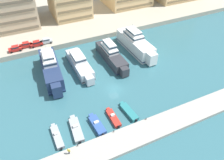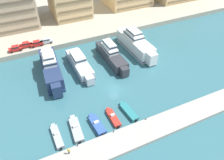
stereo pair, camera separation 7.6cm
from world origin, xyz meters
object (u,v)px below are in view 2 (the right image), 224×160
object	(u,v)px
yacht_charcoal_mid_left	(111,55)
motorboat_grey_far_left	(57,136)
motorboat_grey_left	(76,129)
yacht_silver_left	(80,64)
motorboat_red_center_left	(113,118)
motorboat_blue_mid_left	(97,125)
car_red_mid_left	(36,43)
car_silver_center_left	(46,41)
motorboat_teal_center	(129,112)
yacht_white_center_left	(136,43)
car_red_far_left	(15,48)
car_red_left	(26,45)
yacht_navy_far_left	(51,68)
pedestrian_mid_deck	(69,151)

from	to	relation	value
yacht_charcoal_mid_left	motorboat_grey_far_left	xyz separation A→B (m)	(-22.85, -21.38, -1.67)
motorboat_grey_left	yacht_silver_left	bearing A→B (deg)	69.23
yacht_charcoal_mid_left	motorboat_red_center_left	distance (m)	23.86
motorboat_blue_mid_left	car_red_mid_left	size ratio (longest dim) A/B	1.61
motorboat_grey_far_left	car_silver_center_left	world-z (taller)	car_silver_center_left
yacht_silver_left	motorboat_teal_center	distance (m)	22.51
yacht_white_center_left	motorboat_grey_left	size ratio (longest dim) A/B	2.59
motorboat_blue_mid_left	car_red_far_left	bearing A→B (deg)	108.86
motorboat_teal_center	car_red_left	size ratio (longest dim) A/B	1.65
motorboat_grey_far_left	motorboat_grey_left	xyz separation A→B (m)	(4.35, 0.09, 0.04)
motorboat_blue_mid_left	yacht_silver_left	bearing A→B (deg)	81.05
yacht_charcoal_mid_left	car_silver_center_left	distance (m)	23.36
motorboat_teal_center	car_red_left	bearing A→B (deg)	115.14
car_red_left	yacht_white_center_left	bearing A→B (deg)	-23.36
car_red_mid_left	yacht_navy_far_left	bearing A→B (deg)	-85.41
car_red_far_left	motorboat_red_center_left	bearing A→B (deg)	-65.34
motorboat_teal_center	car_red_mid_left	distance (m)	40.36
pedestrian_mid_deck	motorboat_teal_center	bearing A→B (deg)	17.21
yacht_silver_left	yacht_charcoal_mid_left	size ratio (longest dim) A/B	0.95
motorboat_red_center_left	motorboat_blue_mid_left	bearing A→B (deg)	-174.39
car_red_mid_left	pedestrian_mid_deck	world-z (taller)	car_red_mid_left
yacht_navy_far_left	car_red_mid_left	size ratio (longest dim) A/B	4.83
motorboat_grey_far_left	pedestrian_mid_deck	size ratio (longest dim) A/B	4.25
car_red_far_left	yacht_white_center_left	bearing A→B (deg)	-20.15
yacht_navy_far_left	car_red_mid_left	world-z (taller)	yacht_navy_far_left
motorboat_teal_center	yacht_charcoal_mid_left	bearing A→B (deg)	75.93
car_red_left	motorboat_blue_mid_left	bearing A→B (deg)	-76.20
yacht_white_center_left	motorboat_teal_center	bearing A→B (deg)	-122.72
motorboat_teal_center	car_red_left	world-z (taller)	car_red_left
motorboat_teal_center	pedestrian_mid_deck	world-z (taller)	pedestrian_mid_deck
yacht_charcoal_mid_left	motorboat_grey_far_left	world-z (taller)	yacht_charcoal_mid_left
pedestrian_mid_deck	motorboat_grey_far_left	bearing A→B (deg)	102.82
motorboat_teal_center	car_silver_center_left	xyz separation A→B (m)	(-11.32, 37.96, 2.29)
car_red_left	car_silver_center_left	xyz separation A→B (m)	(6.62, -0.25, 0.00)
car_red_far_left	pedestrian_mid_deck	world-z (taller)	car_red_far_left
yacht_navy_far_left	motorboat_grey_far_left	size ratio (longest dim) A/B	2.83
yacht_navy_far_left	yacht_charcoal_mid_left	xyz separation A→B (m)	(18.80, -0.35, -0.56)
yacht_white_center_left	motorboat_red_center_left	bearing A→B (deg)	-129.18
pedestrian_mid_deck	car_red_mid_left	bearing A→B (deg)	87.86
car_red_left	car_red_mid_left	distance (m)	3.40
yacht_white_center_left	motorboat_grey_left	distance (m)	36.89
yacht_silver_left	motorboat_teal_center	size ratio (longest dim) A/B	2.59
motorboat_grey_far_left	car_red_far_left	size ratio (longest dim) A/B	1.73
car_red_far_left	car_silver_center_left	size ratio (longest dim) A/B	1.00
motorboat_grey_far_left	motorboat_blue_mid_left	xyz separation A→B (m)	(8.98, -0.81, 0.10)
yacht_navy_far_left	yacht_charcoal_mid_left	world-z (taller)	yacht_navy_far_left
motorboat_grey_left	car_red_far_left	distance (m)	37.89
pedestrian_mid_deck	motorboat_blue_mid_left	bearing A→B (deg)	30.23
yacht_silver_left	motorboat_blue_mid_left	xyz separation A→B (m)	(-3.53, -22.42, -1.21)
motorboat_blue_mid_left	car_red_far_left	xyz separation A→B (m)	(-12.91, 37.80, 2.20)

